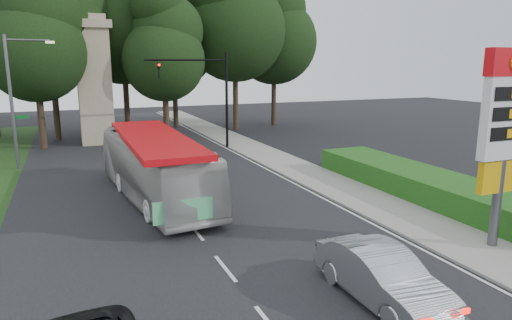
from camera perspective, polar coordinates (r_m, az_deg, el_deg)
name	(u,v)px	position (r m, az deg, el deg)	size (l,w,h in m)	color
road_surface	(171,200)	(22.05, -10.62, -4.96)	(14.00, 80.00, 0.02)	black
sidewalk_right	(326,182)	(25.10, 8.71, -2.69)	(3.00, 80.00, 0.12)	gray
hedge	(422,184)	(23.65, 20.06, -2.85)	(3.00, 14.00, 1.20)	#1B5115
gas_station_pylon	(506,122)	(17.28, 28.77, 4.17)	(2.10, 0.45, 6.85)	#59595E
traffic_signal_mast	(210,87)	(34.20, -5.82, 9.10)	(6.10, 0.35, 7.20)	black
streetlight_signs	(15,96)	(30.88, -27.93, 7.05)	(2.75, 0.98, 8.00)	#59595E
monument	(94,80)	(38.77, -19.59, 9.45)	(3.00, 3.00, 10.05)	tan
tree_center_right	(121,10)	(44.25, -16.50, 17.56)	(9.24, 9.24, 18.15)	#2D2116
tree_east_near	(173,29)	(46.94, -10.38, 15.86)	(8.12, 8.12, 15.95)	#2D2116
tree_east_mid	(235,8)	(44.67, -2.68, 18.39)	(9.52, 9.52, 18.70)	#2D2116
tree_far_east	(274,23)	(48.31, 2.31, 16.72)	(8.68, 8.68, 17.05)	#2D2116
tree_monument_left	(33,31)	(37.80, -26.13, 14.32)	(7.28, 7.28, 14.30)	#2D2116
tree_monument_right	(163,43)	(39.00, -11.53, 14.18)	(6.72, 6.72, 13.20)	#2D2116
transit_bus	(155,168)	(21.91, -12.52, -0.97)	(2.61, 11.16, 3.11)	beige
sedan_silver	(382,276)	(13.12, 15.44, -13.80)	(1.58, 4.52, 1.49)	#ACB0B4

